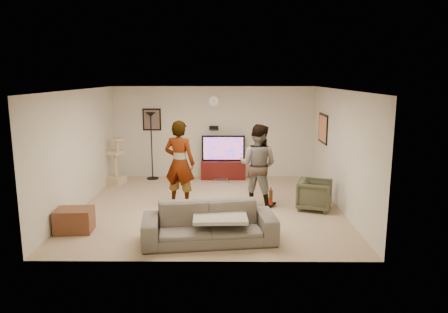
{
  "coord_description": "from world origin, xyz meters",
  "views": [
    {
      "loc": [
        0.36,
        -8.72,
        2.79
      ],
      "look_at": [
        0.3,
        0.2,
        1.06
      ],
      "focal_mm": 33.67,
      "sensor_mm": 36.0,
      "label": 1
    }
  ],
  "objects_px": {
    "tv_stand": "(223,170)",
    "armchair": "(315,195)",
    "person_left": "(180,163)",
    "tv": "(223,148)",
    "cat_tree": "(116,161)",
    "person_right": "(258,165)",
    "beer_bottle": "(271,198)",
    "floor_lamp": "(152,146)",
    "side_table": "(74,220)",
    "sofa": "(209,223)"
  },
  "relations": [
    {
      "from": "floor_lamp",
      "to": "side_table",
      "type": "height_order",
      "value": "floor_lamp"
    },
    {
      "from": "cat_tree",
      "to": "beer_bottle",
      "type": "xyz_separation_m",
      "value": [
        3.62,
        -3.87,
        0.17
      ]
    },
    {
      "from": "tv_stand",
      "to": "cat_tree",
      "type": "relative_size",
      "value": 0.98
    },
    {
      "from": "tv_stand",
      "to": "side_table",
      "type": "bearing_deg",
      "value": -123.49
    },
    {
      "from": "floor_lamp",
      "to": "armchair",
      "type": "height_order",
      "value": "floor_lamp"
    },
    {
      "from": "cat_tree",
      "to": "armchair",
      "type": "bearing_deg",
      "value": -23.83
    },
    {
      "from": "tv",
      "to": "beer_bottle",
      "type": "distance_m",
      "value": 4.55
    },
    {
      "from": "tv_stand",
      "to": "side_table",
      "type": "height_order",
      "value": "tv_stand"
    },
    {
      "from": "tv_stand",
      "to": "floor_lamp",
      "type": "distance_m",
      "value": 2.05
    },
    {
      "from": "cat_tree",
      "to": "beer_bottle",
      "type": "relative_size",
      "value": 4.89
    },
    {
      "from": "beer_bottle",
      "to": "tv",
      "type": "bearing_deg",
      "value": 100.56
    },
    {
      "from": "cat_tree",
      "to": "person_left",
      "type": "relative_size",
      "value": 0.66
    },
    {
      "from": "floor_lamp",
      "to": "sofa",
      "type": "relative_size",
      "value": 0.81
    },
    {
      "from": "floor_lamp",
      "to": "armchair",
      "type": "distance_m",
      "value": 4.74
    },
    {
      "from": "side_table",
      "to": "person_right",
      "type": "bearing_deg",
      "value": 26.0
    },
    {
      "from": "floor_lamp",
      "to": "beer_bottle",
      "type": "xyz_separation_m",
      "value": [
        2.77,
        -4.42,
        -0.13
      ]
    },
    {
      "from": "tv_stand",
      "to": "armchair",
      "type": "distance_m",
      "value": 3.32
    },
    {
      "from": "side_table",
      "to": "beer_bottle",
      "type": "bearing_deg",
      "value": -7.4
    },
    {
      "from": "person_left",
      "to": "armchair",
      "type": "distance_m",
      "value": 2.95
    },
    {
      "from": "floor_lamp",
      "to": "sofa",
      "type": "xyz_separation_m",
      "value": [
        1.74,
        -4.42,
        -0.58
      ]
    },
    {
      "from": "person_right",
      "to": "armchair",
      "type": "distance_m",
      "value": 1.36
    },
    {
      "from": "person_right",
      "to": "beer_bottle",
      "type": "height_order",
      "value": "person_right"
    },
    {
      "from": "floor_lamp",
      "to": "cat_tree",
      "type": "height_order",
      "value": "floor_lamp"
    },
    {
      "from": "armchair",
      "to": "tv",
      "type": "bearing_deg",
      "value": 54.07
    },
    {
      "from": "beer_bottle",
      "to": "side_table",
      "type": "xyz_separation_m",
      "value": [
        -3.49,
        0.45,
        -0.56
      ]
    },
    {
      "from": "tv_stand",
      "to": "armchair",
      "type": "bearing_deg",
      "value": -54.05
    },
    {
      "from": "person_left",
      "to": "armchair",
      "type": "bearing_deg",
      "value": -170.13
    },
    {
      "from": "sofa",
      "to": "armchair",
      "type": "bearing_deg",
      "value": 32.21
    },
    {
      "from": "armchair",
      "to": "side_table",
      "type": "height_order",
      "value": "armchair"
    },
    {
      "from": "cat_tree",
      "to": "beer_bottle",
      "type": "distance_m",
      "value": 5.31
    },
    {
      "from": "tv",
      "to": "floor_lamp",
      "type": "xyz_separation_m",
      "value": [
        -1.94,
        -0.05,
        0.06
      ]
    },
    {
      "from": "cat_tree",
      "to": "side_table",
      "type": "distance_m",
      "value": 3.45
    },
    {
      "from": "person_right",
      "to": "side_table",
      "type": "height_order",
      "value": "person_right"
    },
    {
      "from": "side_table",
      "to": "sofa",
      "type": "bearing_deg",
      "value": -10.44
    },
    {
      "from": "person_left",
      "to": "beer_bottle",
      "type": "xyz_separation_m",
      "value": [
        1.75,
        -2.08,
        -0.15
      ]
    },
    {
      "from": "floor_lamp",
      "to": "person_right",
      "type": "bearing_deg",
      "value": -40.33
    },
    {
      "from": "tv_stand",
      "to": "tv",
      "type": "xyz_separation_m",
      "value": [
        0.0,
        0.0,
        0.6
      ]
    },
    {
      "from": "tv_stand",
      "to": "person_left",
      "type": "height_order",
      "value": "person_left"
    },
    {
      "from": "person_left",
      "to": "person_right",
      "type": "relative_size",
      "value": 1.05
    },
    {
      "from": "tv",
      "to": "person_right",
      "type": "relative_size",
      "value": 0.66
    },
    {
      "from": "person_right",
      "to": "tv_stand",
      "type": "bearing_deg",
      "value": -47.5
    },
    {
      "from": "floor_lamp",
      "to": "sofa",
      "type": "distance_m",
      "value": 4.79
    },
    {
      "from": "tv",
      "to": "person_left",
      "type": "distance_m",
      "value": 2.56
    },
    {
      "from": "floor_lamp",
      "to": "person_right",
      "type": "relative_size",
      "value": 1.03
    },
    {
      "from": "tv",
      "to": "cat_tree",
      "type": "bearing_deg",
      "value": -167.92
    },
    {
      "from": "tv_stand",
      "to": "tv",
      "type": "height_order",
      "value": "tv"
    },
    {
      "from": "floor_lamp",
      "to": "person_left",
      "type": "xyz_separation_m",
      "value": [
        1.02,
        -2.34,
        0.02
      ]
    },
    {
      "from": "tv",
      "to": "cat_tree",
      "type": "xyz_separation_m",
      "value": [
        -2.79,
        -0.6,
        -0.23
      ]
    },
    {
      "from": "tv",
      "to": "cat_tree",
      "type": "distance_m",
      "value": 2.86
    },
    {
      "from": "tv",
      "to": "person_right",
      "type": "xyz_separation_m",
      "value": [
        0.77,
        -2.35,
        0.04
      ]
    }
  ]
}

